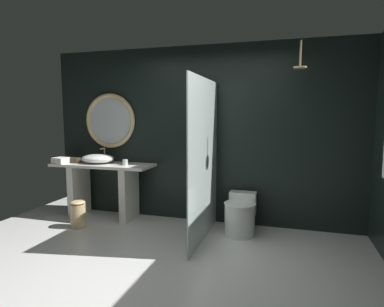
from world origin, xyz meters
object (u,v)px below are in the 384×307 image
(tissue_box, at_px, (74,160))
(rain_shower_head, at_px, (300,64))
(folded_hand_towel, at_px, (61,160))
(round_wall_mirror, at_px, (110,121))
(toilet, at_px, (240,215))
(waste_bin, at_px, (78,214))
(tumbler_cup, at_px, (125,162))
(vessel_sink, at_px, (98,159))

(tissue_box, distance_m, rain_shower_head, 3.57)
(folded_hand_towel, bearing_deg, rain_shower_head, 1.81)
(round_wall_mirror, xyz_separation_m, toilet, (2.15, -0.35, -1.25))
(round_wall_mirror, bearing_deg, rain_shower_head, -6.33)
(waste_bin, height_order, folded_hand_towel, folded_hand_towel)
(rain_shower_head, xyz_separation_m, toilet, (-0.69, -0.04, -1.96))
(tumbler_cup, bearing_deg, rain_shower_head, -0.57)
(toilet, distance_m, waste_bin, 2.29)
(tissue_box, distance_m, folded_hand_towel, 0.20)
(waste_bin, bearing_deg, rain_shower_head, 8.77)
(rain_shower_head, height_order, waste_bin, rain_shower_head)
(toilet, relative_size, waste_bin, 1.54)
(tumbler_cup, distance_m, waste_bin, 0.98)
(rain_shower_head, bearing_deg, waste_bin, -171.23)
(toilet, xyz_separation_m, waste_bin, (-2.25, -0.42, -0.06))
(toilet, height_order, waste_bin, toilet)
(waste_bin, bearing_deg, tissue_box, 128.75)
(waste_bin, bearing_deg, round_wall_mirror, 82.59)
(rain_shower_head, relative_size, waste_bin, 0.85)
(tumbler_cup, relative_size, rain_shower_head, 0.26)
(folded_hand_towel, bearing_deg, toilet, 1.54)
(round_wall_mirror, distance_m, rain_shower_head, 2.95)
(waste_bin, relative_size, folded_hand_towel, 1.88)
(rain_shower_head, distance_m, folded_hand_towel, 3.72)
(tissue_box, height_order, round_wall_mirror, round_wall_mirror)
(tumbler_cup, bearing_deg, tissue_box, -179.28)
(tissue_box, xyz_separation_m, rain_shower_head, (3.32, -0.01, 1.33))
(tumbler_cup, distance_m, rain_shower_head, 2.77)
(round_wall_mirror, xyz_separation_m, waste_bin, (-0.10, -0.77, -1.31))
(vessel_sink, height_order, tissue_box, vessel_sink)
(folded_hand_towel, bearing_deg, round_wall_mirror, 34.03)
(vessel_sink, distance_m, tumbler_cup, 0.51)
(vessel_sink, distance_m, toilet, 2.35)
(vessel_sink, height_order, tumbler_cup, vessel_sink)
(round_wall_mirror, height_order, folded_hand_towel, round_wall_mirror)
(vessel_sink, bearing_deg, toilet, -3.12)
(tumbler_cup, relative_size, folded_hand_towel, 0.41)
(tissue_box, relative_size, rain_shower_head, 0.49)
(waste_bin, xyz_separation_m, folded_hand_towel, (-0.53, 0.34, 0.70))
(vessel_sink, height_order, round_wall_mirror, round_wall_mirror)
(tissue_box, relative_size, folded_hand_towel, 0.78)
(tumbler_cup, relative_size, toilet, 0.14)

